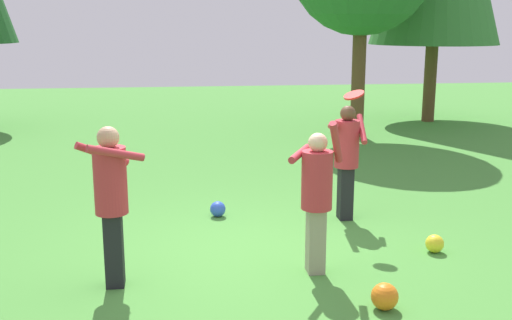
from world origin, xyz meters
The scene contains 8 objects.
ground_plane centered at (0.00, 0.00, 0.00)m, with size 40.00×40.00×0.00m, color #478C38.
person_thrower centered at (0.64, -0.68, 0.94)m, with size 0.65×0.64×1.74m.
person_catcher centered at (1.47, 1.13, 0.96)m, with size 0.54×0.60×1.62m.
person_bystander centered at (-1.54, -0.76, 1.02)m, with size 0.73×0.69×1.71m.
frisbee centered at (1.42, 0.69, 1.82)m, with size 0.35×0.35×0.12m.
ball_orange centered at (1.10, -1.66, 0.13)m, with size 0.27×0.27×0.27m, color orange.
ball_blue centered at (-0.31, 1.46, 0.11)m, with size 0.22×0.22×0.22m, color blue.
ball_yellow centered at (2.21, -0.28, 0.11)m, with size 0.22×0.22×0.22m, color yellow.
Camera 1 is at (-0.83, -6.96, 2.72)m, focal length 42.95 mm.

